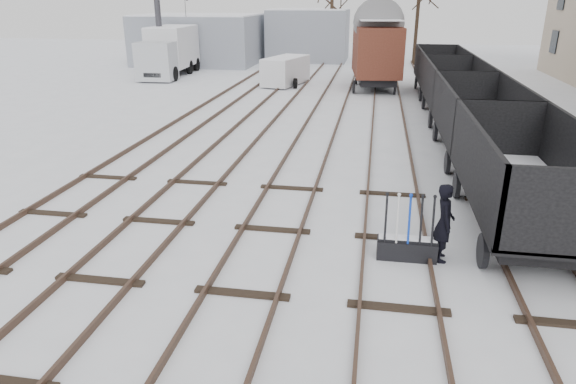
# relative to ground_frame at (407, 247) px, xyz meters

# --- Properties ---
(ground) EXTENTS (120.00, 120.00, 0.00)m
(ground) POSITION_rel_ground_frame_xyz_m (-3.22, -2.07, -0.28)
(ground) COLOR white
(ground) RESTS_ON ground
(tracks) EXTENTS (13.90, 52.00, 0.16)m
(tracks) POSITION_rel_ground_frame_xyz_m (-3.22, 11.60, -0.21)
(tracks) COLOR black
(tracks) RESTS_ON ground
(shed_left) EXTENTS (10.00, 8.00, 4.10)m
(shed_left) POSITION_rel_ground_frame_xyz_m (-16.22, 33.93, 1.76)
(shed_left) COLOR gray
(shed_left) RESTS_ON ground
(shed_right) EXTENTS (7.00, 6.00, 4.50)m
(shed_right) POSITION_rel_ground_frame_xyz_m (-7.22, 37.93, 1.96)
(shed_right) COLOR gray
(shed_right) RESTS_ON ground
(ground_frame) EXTENTS (1.30, 0.43, 1.49)m
(ground_frame) POSITION_rel_ground_frame_xyz_m (0.00, 0.00, 0.00)
(ground_frame) COLOR black
(ground_frame) RESTS_ON ground
(worker) EXTENTS (0.44, 0.66, 1.77)m
(worker) POSITION_rel_ground_frame_xyz_m (0.75, 0.10, 0.60)
(worker) COLOR black
(worker) RESTS_ON ground
(freight_wagon_a) EXTENTS (2.61, 6.52, 2.66)m
(freight_wagon_a) POSITION_rel_ground_frame_xyz_m (2.78, 1.98, 0.73)
(freight_wagon_a) COLOR black
(freight_wagon_a) RESTS_ON ground
(freight_wagon_b) EXTENTS (2.61, 6.52, 2.66)m
(freight_wagon_b) POSITION_rel_ground_frame_xyz_m (2.78, 8.38, 0.73)
(freight_wagon_b) COLOR black
(freight_wagon_b) RESTS_ON ground
(freight_wagon_c) EXTENTS (2.61, 6.52, 2.66)m
(freight_wagon_c) POSITION_rel_ground_frame_xyz_m (2.78, 14.78, 0.73)
(freight_wagon_c) COLOR black
(freight_wagon_c) RESTS_ON ground
(freight_wagon_d) EXTENTS (2.61, 6.52, 2.66)m
(freight_wagon_d) POSITION_rel_ground_frame_xyz_m (2.78, 21.18, 0.73)
(freight_wagon_d) COLOR black
(freight_wagon_d) RESTS_ON ground
(box_van_wagon) EXTENTS (3.48, 5.82, 4.24)m
(box_van_wagon) POSITION_rel_ground_frame_xyz_m (-1.00, 22.68, 2.18)
(box_van_wagon) COLOR black
(box_van_wagon) RESTS_ON ground
(lorry) EXTENTS (2.80, 7.76, 3.47)m
(lorry) POSITION_rel_ground_frame_xyz_m (-15.94, 26.12, 1.50)
(lorry) COLOR black
(lorry) RESTS_ON ground
(panel_van) EXTENTS (2.75, 4.44, 1.82)m
(panel_van) POSITION_rel_ground_frame_xyz_m (-6.81, 23.34, 0.66)
(panel_van) COLOR silver
(panel_van) RESTS_ON ground
(crane) EXTENTS (2.04, 5.21, 8.76)m
(crane) POSITION_rel_ground_frame_xyz_m (-16.65, 26.52, 2.02)
(crane) COLOR #313136
(crane) RESTS_ON ground
(tree_far_left) EXTENTS (0.30, 0.30, 5.60)m
(tree_far_left) POSITION_rel_ground_frame_xyz_m (-5.12, 37.05, 2.52)
(tree_far_left) COLOR black
(tree_far_left) RESTS_ON ground
(tree_far_right) EXTENTS (0.30, 0.30, 7.14)m
(tree_far_right) POSITION_rel_ground_frame_xyz_m (2.15, 35.97, 3.28)
(tree_far_right) COLOR black
(tree_far_right) RESTS_ON ground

